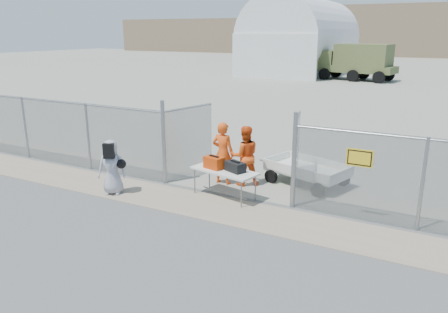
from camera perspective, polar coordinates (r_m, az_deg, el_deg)
The scene contains 13 objects.
ground at distance 10.72m, azimuth -5.02°, elevation -8.30°, with size 160.00×160.00×0.00m, color #535353.
tarmac_inside at distance 50.66m, azimuth 21.85°, elevation 9.94°, with size 160.00×80.00×0.01m, color gray.
dirt_strip at distance 11.50m, azimuth -2.33°, elevation -6.47°, with size 44.00×1.60×0.01m, color gray.
chain_link_fence at distance 11.96m, azimuth 0.00°, elevation 0.00°, with size 40.00×0.20×2.20m, color gray, non-canonical shape.
quonset_hangar at distance 50.57m, azimuth 10.38°, elevation 15.34°, with size 9.00×18.00×8.00m, color white, non-canonical shape.
folding_table at distance 11.96m, azimuth 0.04°, elevation -3.56°, with size 1.85×0.77×0.79m, color silver, non-canonical shape.
orange_bag at distance 11.93m, azimuth -1.30°, elevation -0.80°, with size 0.52×0.34×0.32m, color #CC3908.
black_duffel at distance 11.66m, azimuth 1.46°, elevation -1.36°, with size 0.54×0.32×0.26m, color black.
security_worker_left at distance 12.88m, azimuth -0.14°, elevation 0.43°, with size 0.69×0.45×1.88m, color #E84C12.
security_worker_right at distance 12.79m, azimuth 2.72°, elevation 0.09°, with size 0.87×0.68×1.79m, color #E84C12.
visitor at distance 12.50m, azimuth -14.44°, elevation -1.35°, with size 0.76×0.50×1.55m, color #9C9DA7.
utility_trailer at distance 13.20m, azimuth 10.79°, elevation -2.06°, with size 3.04×1.57×0.74m, color silver, non-canonical shape.
military_truck at distance 42.93m, azimuth 16.99°, elevation 11.69°, with size 6.91×2.55×3.30m, color #566133, non-canonical shape.
Camera 1 is at (5.34, -8.18, 4.41)m, focal length 35.00 mm.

